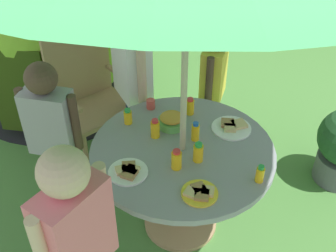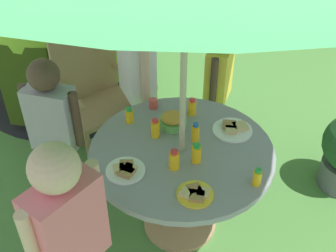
{
  "view_description": "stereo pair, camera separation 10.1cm",
  "coord_description": "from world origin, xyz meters",
  "px_view_note": "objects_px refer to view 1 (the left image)",
  "views": [
    {
      "loc": [
        -0.25,
        -1.88,
        2.31
      ],
      "look_at": [
        -0.08,
        0.1,
        0.78
      ],
      "focal_mm": 44.64,
      "sensor_mm": 36.0,
      "label": 1
    },
    {
      "loc": [
        -0.15,
        -1.89,
        2.31
      ],
      "look_at": [
        -0.08,
        0.1,
        0.78
      ],
      "focal_mm": 44.64,
      "sensor_mm": 36.0,
      "label": 2
    }
  ],
  "objects_px": {
    "juice_bottle_center_front": "(155,129)",
    "cup_near": "(151,104)",
    "child_in_pink_shirt": "(75,229)",
    "snack_bowl": "(172,121)",
    "juice_bottle_far_right": "(198,153)",
    "plate_back_edge": "(200,193)",
    "dome_tent": "(49,10)",
    "child_in_yellow_shirt": "(214,73)",
    "juice_bottle_front_edge": "(190,107)",
    "juice_bottle_mid_left": "(195,132)",
    "wooden_chair": "(88,89)",
    "plate_far_left": "(232,127)",
    "juice_bottle_mid_right": "(260,174)",
    "plate_center_back": "(128,171)",
    "garden_table": "(182,165)",
    "child_in_grey_shirt": "(50,122)",
    "juice_bottle_near_right": "(177,160)",
    "juice_bottle_near_left": "(128,117)",
    "child_in_white_shirt": "(132,67)"
  },
  "relations": [
    {
      "from": "juice_bottle_near_right",
      "to": "juice_bottle_mid_right",
      "type": "relative_size",
      "value": 1.17
    },
    {
      "from": "plate_center_back",
      "to": "juice_bottle_front_edge",
      "type": "bearing_deg",
      "value": 52.04
    },
    {
      "from": "juice_bottle_front_edge",
      "to": "plate_back_edge",
      "type": "bearing_deg",
      "value": -93.27
    },
    {
      "from": "juice_bottle_center_front",
      "to": "cup_near",
      "type": "bearing_deg",
      "value": 91.98
    },
    {
      "from": "wooden_chair",
      "to": "plate_back_edge",
      "type": "bearing_deg",
      "value": -96.93
    },
    {
      "from": "juice_bottle_near_right",
      "to": "juice_bottle_center_front",
      "type": "relative_size",
      "value": 0.99
    },
    {
      "from": "child_in_pink_shirt",
      "to": "juice_bottle_mid_right",
      "type": "height_order",
      "value": "child_in_pink_shirt"
    },
    {
      "from": "wooden_chair",
      "to": "juice_bottle_far_right",
      "type": "bearing_deg",
      "value": -90.05
    },
    {
      "from": "child_in_pink_shirt",
      "to": "snack_bowl",
      "type": "xyz_separation_m",
      "value": [
        0.52,
        0.89,
        -0.09
      ]
    },
    {
      "from": "child_in_yellow_shirt",
      "to": "plate_back_edge",
      "type": "bearing_deg",
      "value": 8.7
    },
    {
      "from": "juice_bottle_near_left",
      "to": "juice_bottle_mid_left",
      "type": "height_order",
      "value": "juice_bottle_mid_left"
    },
    {
      "from": "wooden_chair",
      "to": "juice_bottle_far_right",
      "type": "distance_m",
      "value": 1.26
    },
    {
      "from": "dome_tent",
      "to": "juice_bottle_mid_left",
      "type": "distance_m",
      "value": 2.04
    },
    {
      "from": "child_in_grey_shirt",
      "to": "cup_near",
      "type": "distance_m",
      "value": 0.66
    },
    {
      "from": "juice_bottle_front_edge",
      "to": "cup_near",
      "type": "height_order",
      "value": "juice_bottle_front_edge"
    },
    {
      "from": "juice_bottle_center_front",
      "to": "juice_bottle_front_edge",
      "type": "height_order",
      "value": "juice_bottle_center_front"
    },
    {
      "from": "dome_tent",
      "to": "plate_center_back",
      "type": "xyz_separation_m",
      "value": [
        0.68,
        -1.98,
        -0.16
      ]
    },
    {
      "from": "plate_far_left",
      "to": "juice_bottle_far_right",
      "type": "height_order",
      "value": "juice_bottle_far_right"
    },
    {
      "from": "child_in_yellow_shirt",
      "to": "juice_bottle_mid_right",
      "type": "xyz_separation_m",
      "value": [
        0.05,
        -1.13,
        0.03
      ]
    },
    {
      "from": "wooden_chair",
      "to": "juice_bottle_mid_left",
      "type": "bearing_deg",
      "value": -83.97
    },
    {
      "from": "juice_bottle_far_right",
      "to": "juice_bottle_center_front",
      "type": "height_order",
      "value": "juice_bottle_center_front"
    },
    {
      "from": "dome_tent",
      "to": "snack_bowl",
      "type": "height_order",
      "value": "dome_tent"
    },
    {
      "from": "snack_bowl",
      "to": "juice_bottle_far_right",
      "type": "xyz_separation_m",
      "value": [
        0.12,
        -0.34,
        0.02
      ]
    },
    {
      "from": "juice_bottle_center_front",
      "to": "cup_near",
      "type": "xyz_separation_m",
      "value": [
        -0.01,
        0.31,
        -0.03
      ]
    },
    {
      "from": "juice_bottle_near_right",
      "to": "juice_bottle_center_front",
      "type": "distance_m",
      "value": 0.31
    },
    {
      "from": "juice_bottle_mid_left",
      "to": "juice_bottle_mid_right",
      "type": "xyz_separation_m",
      "value": [
        0.3,
        -0.38,
        -0.01
      ]
    },
    {
      "from": "juice_bottle_near_left",
      "to": "juice_bottle_mid_left",
      "type": "xyz_separation_m",
      "value": [
        0.41,
        -0.2,
        0.01
      ]
    },
    {
      "from": "cup_near",
      "to": "plate_center_back",
      "type": "bearing_deg",
      "value": -104.55
    },
    {
      "from": "child_in_grey_shirt",
      "to": "child_in_pink_shirt",
      "type": "bearing_deg",
      "value": -57.21
    },
    {
      "from": "wooden_chair",
      "to": "child_in_yellow_shirt",
      "type": "xyz_separation_m",
      "value": [
        0.97,
        -0.09,
        0.15
      ]
    },
    {
      "from": "child_in_white_shirt",
      "to": "juice_bottle_center_front",
      "type": "relative_size",
      "value": 10.15
    },
    {
      "from": "plate_center_back",
      "to": "juice_bottle_mid_left",
      "type": "relative_size",
      "value": 1.75
    },
    {
      "from": "plate_back_edge",
      "to": "cup_near",
      "type": "height_order",
      "value": "cup_near"
    },
    {
      "from": "child_in_grey_shirt",
      "to": "juice_bottle_front_edge",
      "type": "distance_m",
      "value": 0.9
    },
    {
      "from": "garden_table",
      "to": "child_in_grey_shirt",
      "type": "height_order",
      "value": "child_in_grey_shirt"
    },
    {
      "from": "child_in_pink_shirt",
      "to": "juice_bottle_mid_left",
      "type": "height_order",
      "value": "child_in_pink_shirt"
    },
    {
      "from": "juice_bottle_front_edge",
      "to": "plate_center_back",
      "type": "bearing_deg",
      "value": -127.96
    },
    {
      "from": "plate_center_back",
      "to": "child_in_yellow_shirt",
      "type": "bearing_deg",
      "value": 56.74
    },
    {
      "from": "child_in_yellow_shirt",
      "to": "cup_near",
      "type": "bearing_deg",
      "value": -30.12
    },
    {
      "from": "dome_tent",
      "to": "child_in_yellow_shirt",
      "type": "relative_size",
      "value": 1.93
    },
    {
      "from": "juice_bottle_mid_right",
      "to": "juice_bottle_near_right",
      "type": "bearing_deg",
      "value": 161.8
    },
    {
      "from": "juice_bottle_near_left",
      "to": "juice_bottle_center_front",
      "type": "relative_size",
      "value": 0.84
    },
    {
      "from": "plate_center_back",
      "to": "plate_back_edge",
      "type": "height_order",
      "value": "same"
    },
    {
      "from": "garden_table",
      "to": "child_in_white_shirt",
      "type": "xyz_separation_m",
      "value": [
        -0.28,
        0.75,
        0.28
      ]
    },
    {
      "from": "wooden_chair",
      "to": "dome_tent",
      "type": "relative_size",
      "value": 0.48
    },
    {
      "from": "child_in_grey_shirt",
      "to": "plate_back_edge",
      "type": "distance_m",
      "value": 1.07
    },
    {
      "from": "dome_tent",
      "to": "juice_bottle_mid_right",
      "type": "relative_size",
      "value": 19.69
    },
    {
      "from": "child_in_pink_shirt",
      "to": "snack_bowl",
      "type": "height_order",
      "value": "child_in_pink_shirt"
    },
    {
      "from": "juice_bottle_far_right",
      "to": "dome_tent",
      "type": "bearing_deg",
      "value": 119.54
    },
    {
      "from": "plate_far_left",
      "to": "juice_bottle_mid_right",
      "type": "xyz_separation_m",
      "value": [
        0.05,
        -0.47,
        0.04
      ]
    }
  ]
}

